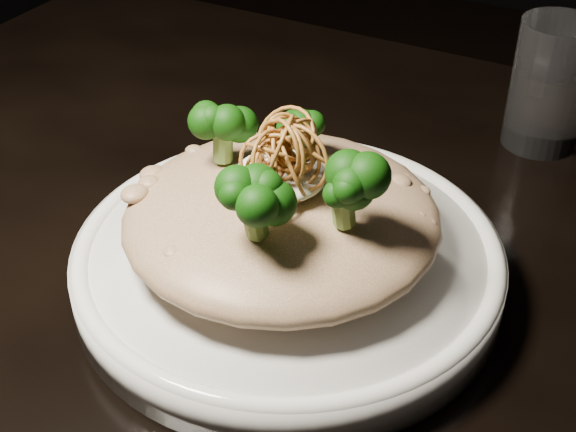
# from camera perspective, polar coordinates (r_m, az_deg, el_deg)

# --- Properties ---
(table) EXTENTS (1.10, 0.80, 0.75)m
(table) POSITION_cam_1_polar(r_m,az_deg,el_deg) (0.61, 4.14, -11.14)
(table) COLOR black
(table) RESTS_ON ground
(plate) EXTENTS (0.29, 0.29, 0.03)m
(plate) POSITION_cam_1_polar(r_m,az_deg,el_deg) (0.55, 0.00, -3.37)
(plate) COLOR white
(plate) RESTS_ON table
(risotto) EXTENTS (0.21, 0.21, 0.05)m
(risotto) POSITION_cam_1_polar(r_m,az_deg,el_deg) (0.53, -0.45, -0.03)
(risotto) COLOR brown
(risotto) RESTS_ON plate
(broccoli) EXTENTS (0.12, 0.12, 0.04)m
(broccoli) POSITION_cam_1_polar(r_m,az_deg,el_deg) (0.50, 0.12, 3.99)
(broccoli) COLOR black
(broccoli) RESTS_ON risotto
(cheese) EXTENTS (0.06, 0.06, 0.02)m
(cheese) POSITION_cam_1_polar(r_m,az_deg,el_deg) (0.51, -0.57, 2.90)
(cheese) COLOR white
(cheese) RESTS_ON risotto
(shallots) EXTENTS (0.05, 0.05, 0.03)m
(shallots) POSITION_cam_1_polar(r_m,az_deg,el_deg) (0.49, 0.01, 4.92)
(shallots) COLOR brown
(shallots) RESTS_ON cheese
(drinking_glass) EXTENTS (0.07, 0.07, 0.11)m
(drinking_glass) POSITION_cam_1_polar(r_m,az_deg,el_deg) (0.72, 18.06, 8.87)
(drinking_glass) COLOR white
(drinking_glass) RESTS_ON table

